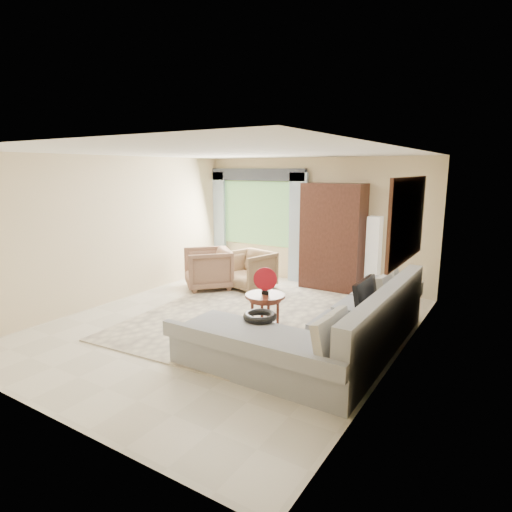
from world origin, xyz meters
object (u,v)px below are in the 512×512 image
Objects in this scene: sectional_sofa at (335,334)px; potted_plant at (219,265)px; armchair_left at (208,269)px; armoire at (333,237)px; tv_screen at (366,297)px; armchair_right at (249,270)px; coffee_table at (265,313)px; floor_lamp at (373,256)px.

sectional_sofa reaches higher than potted_plant.
armchair_left is 0.43× the size of armoire.
tv_screen reaches higher than armchair_right.
armchair_left is at bearing -148.66° from armoire.
potted_plant is (-3.78, 2.53, -0.02)m from sectional_sofa.
coffee_table is at bearing 9.97° from armchair_left.
armchair_right is (-2.90, 1.65, -0.34)m from tv_screen.
armoire is 0.86m from floor_lamp.
armoire reaches higher than potted_plant.
armoire is at bearing 91.65° from coffee_table.
floor_lamp is at bearing 75.45° from coffee_table.
potted_plant is (-1.15, 0.51, -0.12)m from armchair_right.
coffee_table is 0.39× the size of floor_lamp.
potted_plant is at bearing 151.96° from tv_screen.
tv_screen reaches higher than armchair_left.
floor_lamp is at bearing 105.15° from tv_screen.
armoire is (1.40, 0.88, 0.67)m from armchair_right.
tv_screen is at bearing -74.85° from floor_lamp.
tv_screen is 0.49× the size of floor_lamp.
tv_screen is 1.42× the size of potted_plant.
armchair_left is at bearing 146.92° from coffee_table.
armchair_right reaches higher than coffee_table.
floor_lamp is (2.20, 0.94, 0.37)m from armchair_right.
coffee_table is 3.53m from potted_plant.
armoire reaches higher than armchair_right.
floor_lamp is at bearing 37.00° from armchair_right.
floor_lamp is (-0.43, 2.96, 0.47)m from sectional_sofa.
coffee_table is (-1.15, 0.18, 0.02)m from sectional_sofa.
potted_plant is at bearing 138.15° from coffee_table.
armchair_left is (-3.35, 1.61, 0.12)m from sectional_sofa.
floor_lamp reaches higher than armchair_right.
armchair_left is (-3.62, 1.24, -0.31)m from tv_screen.
tv_screen is at bearing 24.20° from armchair_left.
tv_screen is at bearing -15.77° from armchair_right.
sectional_sofa is at bearing -33.77° from potted_plant.
sectional_sofa is 5.94× the size of coffee_table.
coffee_table is at bearing -88.35° from armoire.
sectional_sofa is 0.63m from tv_screen.
floor_lamp is at bearing 67.87° from armchair_left.
armchair_right is at bearing 142.49° from sectional_sofa.
sectional_sofa reaches higher than coffee_table.
coffee_table is 1.12× the size of potted_plant.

